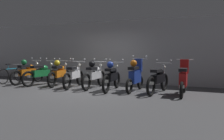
% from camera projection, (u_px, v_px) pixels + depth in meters
% --- Properties ---
extents(ground_plane, '(80.00, 80.00, 0.00)m').
position_uv_depth(ground_plane, '(88.00, 90.00, 8.82)').
color(ground_plane, '#4C4C4F').
extents(back_wall, '(16.00, 0.30, 2.85)m').
position_uv_depth(back_wall, '(115.00, 52.00, 11.08)').
color(back_wall, '#ADADB2').
rests_on(back_wall, ground).
extents(motorbike_slot_0, '(0.59, 1.95, 1.15)m').
position_uv_depth(motorbike_slot_0, '(28.00, 72.00, 10.56)').
color(motorbike_slot_0, black).
rests_on(motorbike_slot_0, ground).
extents(motorbike_slot_1, '(0.60, 1.94, 1.15)m').
position_uv_depth(motorbike_slot_1, '(41.00, 74.00, 10.15)').
color(motorbike_slot_1, black).
rests_on(motorbike_slot_1, ground).
extents(motorbike_slot_2, '(0.58, 1.94, 1.15)m').
position_uv_depth(motorbike_slot_2, '(59.00, 73.00, 9.94)').
color(motorbike_slot_2, black).
rests_on(motorbike_slot_2, ground).
extents(motorbike_slot_3, '(0.58, 1.94, 1.15)m').
position_uv_depth(motorbike_slot_3, '(74.00, 75.00, 9.44)').
color(motorbike_slot_3, black).
rests_on(motorbike_slot_3, ground).
extents(motorbike_slot_4, '(0.59, 1.95, 1.15)m').
position_uv_depth(motorbike_slot_4, '(94.00, 75.00, 9.21)').
color(motorbike_slot_4, black).
rests_on(motorbike_slot_4, ground).
extents(motorbike_slot_5, '(0.59, 1.95, 1.15)m').
position_uv_depth(motorbike_slot_5, '(112.00, 76.00, 8.68)').
color(motorbike_slot_5, black).
rests_on(motorbike_slot_5, ground).
extents(motorbike_slot_6, '(0.59, 1.68, 1.29)m').
position_uv_depth(motorbike_slot_6, '(135.00, 76.00, 8.51)').
color(motorbike_slot_6, black).
rests_on(motorbike_slot_6, ground).
extents(motorbike_slot_7, '(0.58, 1.94, 1.15)m').
position_uv_depth(motorbike_slot_7, '(158.00, 79.00, 8.15)').
color(motorbike_slot_7, black).
rests_on(motorbike_slot_7, ground).
extents(motorbike_slot_8, '(0.56, 1.68, 1.18)m').
position_uv_depth(motorbike_slot_8, '(183.00, 79.00, 7.77)').
color(motorbike_slot_8, black).
rests_on(motorbike_slot_8, ground).
extents(bicycle, '(0.50, 1.72, 0.89)m').
position_uv_depth(bicycle, '(12.00, 75.00, 10.90)').
color(bicycle, black).
rests_on(bicycle, ground).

